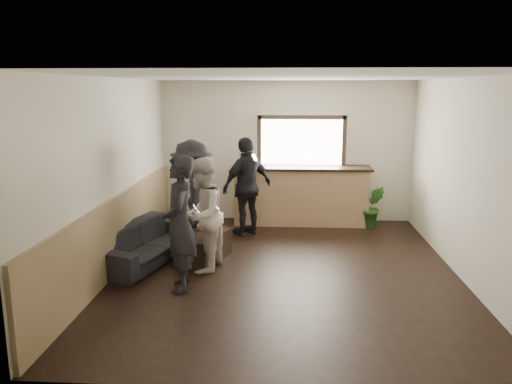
# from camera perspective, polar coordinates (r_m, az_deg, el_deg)

# --- Properties ---
(ground) EXTENTS (5.00, 6.00, 0.01)m
(ground) POSITION_cam_1_polar(r_m,az_deg,el_deg) (7.48, 3.25, -8.97)
(ground) COLOR black
(room_shell) EXTENTS (5.01, 6.01, 2.80)m
(room_shell) POSITION_cam_1_polar(r_m,az_deg,el_deg) (7.14, -2.55, 2.26)
(room_shell) COLOR silver
(room_shell) RESTS_ON ground
(bar_counter) EXTENTS (2.70, 0.68, 2.13)m
(bar_counter) POSITION_cam_1_polar(r_m,az_deg,el_deg) (9.90, 5.15, 0.03)
(bar_counter) COLOR #A47E59
(bar_counter) RESTS_ON ground
(sofa) EXTENTS (1.36, 2.19, 0.60)m
(sofa) POSITION_cam_1_polar(r_m,az_deg,el_deg) (7.98, -12.41, -5.62)
(sofa) COLOR black
(sofa) RESTS_ON ground
(coffee_table) EXTENTS (0.81, 1.09, 0.43)m
(coffee_table) POSITION_cam_1_polar(r_m,az_deg,el_deg) (7.87, -6.06, -6.30)
(coffee_table) COLOR black
(coffee_table) RESTS_ON ground
(cup_a) EXTENTS (0.16, 0.16, 0.10)m
(cup_a) POSITION_cam_1_polar(r_m,az_deg,el_deg) (8.00, -6.31, -4.02)
(cup_a) COLOR silver
(cup_a) RESTS_ON coffee_table
(cup_b) EXTENTS (0.11, 0.11, 0.09)m
(cup_b) POSITION_cam_1_polar(r_m,az_deg,el_deg) (7.59, -5.79, -4.90)
(cup_b) COLOR silver
(cup_b) RESTS_ON coffee_table
(potted_plant) EXTENTS (0.46, 0.38, 0.82)m
(potted_plant) POSITION_cam_1_polar(r_m,az_deg,el_deg) (9.87, 13.14, -1.65)
(potted_plant) COLOR #2D6623
(potted_plant) RESTS_ON ground
(person_a) EXTENTS (0.54, 0.73, 1.81)m
(person_a) POSITION_cam_1_polar(r_m,az_deg,el_deg) (6.63, -8.71, -3.57)
(person_a) COLOR black
(person_a) RESTS_ON ground
(person_b) EXTENTS (0.78, 0.92, 1.68)m
(person_b) POSITION_cam_1_polar(r_m,az_deg,el_deg) (7.29, -6.19, -2.63)
(person_b) COLOR beige
(person_b) RESTS_ON ground
(person_c) EXTENTS (0.89, 1.29, 1.84)m
(person_c) POSITION_cam_1_polar(r_m,az_deg,el_deg) (8.22, -7.26, -0.45)
(person_c) COLOR black
(person_c) RESTS_ON ground
(person_d) EXTENTS (1.07, 1.03, 1.79)m
(person_d) POSITION_cam_1_polar(r_m,az_deg,el_deg) (9.07, -1.03, 0.64)
(person_d) COLOR black
(person_d) RESTS_ON ground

